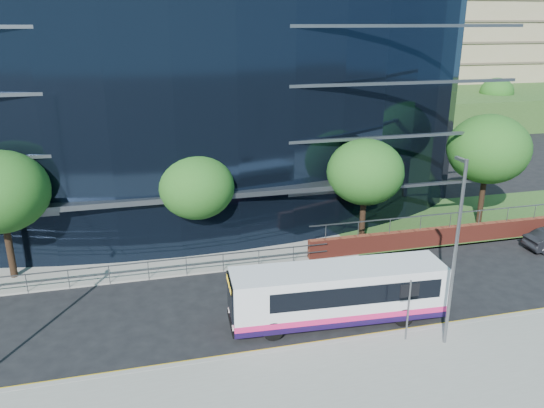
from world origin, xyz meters
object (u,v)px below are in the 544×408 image
object	(u,v)px
tree_far_a	(0,192)
streetlight_east	(455,249)
street_sign	(409,298)
city_bus	(340,293)
tree_far_b	(197,187)
tree_dist_f	(497,92)
tree_far_d	(488,149)
tree_far_c	(365,172)
tree_dist_e	(392,95)

from	to	relation	value
tree_far_a	streetlight_east	xyz separation A→B (m)	(19.00, -11.17, -0.42)
street_sign	tree_far_a	world-z (taller)	tree_far_a
city_bus	streetlight_east	bearing A→B (deg)	-35.69
tree_far_b	city_bus	distance (m)	10.61
tree_far_a	tree_dist_f	size ratio (longest dim) A/B	1.15
tree_far_d	streetlight_east	distance (m)	15.77
tree_far_c	city_bus	distance (m)	9.96
tree_dist_f	tree_far_c	bearing A→B (deg)	-135.00
street_sign	tree_far_c	xyz separation A→B (m)	(2.50, 10.59, 2.39)
tree_far_d	tree_dist_f	bearing A→B (deg)	53.13
streetlight_east	street_sign	bearing A→B (deg)	158.64
tree_far_d	streetlight_east	size ratio (longest dim) A/B	0.93
street_sign	streetlight_east	distance (m)	2.80
tree_far_d	tree_far_b	bearing A→B (deg)	-178.49
tree_far_b	tree_dist_e	world-z (taller)	tree_dist_e
tree_dist_e	tree_far_d	bearing A→B (deg)	-104.93
street_sign	tree_far_a	xyz separation A→B (m)	(-17.50, 10.59, 2.71)
street_sign	tree_dist_f	bearing A→B (deg)	50.84
tree_far_c	tree_dist_f	world-z (taller)	tree_far_c
street_sign	tree_far_b	world-z (taller)	tree_far_b
tree_far_b	streetlight_east	distance (m)	14.74
street_sign	city_bus	size ratio (longest dim) A/B	0.28
tree_dist_f	city_bus	world-z (taller)	tree_dist_f
tree_dist_e	streetlight_east	world-z (taller)	streetlight_east
tree_far_c	tree_dist_f	size ratio (longest dim) A/B	1.08
tree_far_a	tree_far_d	xyz separation A→B (m)	(29.00, 1.00, 0.33)
tree_far_d	tree_dist_e	distance (m)	31.06
tree_dist_f	streetlight_east	size ratio (longest dim) A/B	0.76
tree_far_a	streetlight_east	distance (m)	22.05
tree_far_a	streetlight_east	size ratio (longest dim) A/B	0.87
tree_far_a	tree_far_b	size ratio (longest dim) A/B	1.15
city_bus	tree_dist_f	bearing A→B (deg)	50.83
tree_far_b	tree_far_c	world-z (taller)	tree_far_c
tree_far_d	tree_dist_f	world-z (taller)	tree_far_d
tree_far_c	streetlight_east	size ratio (longest dim) A/B	0.81
tree_dist_e	streetlight_east	xyz separation A→B (m)	(-18.00, -42.17, -0.10)
street_sign	tree_dist_f	size ratio (longest dim) A/B	0.46
tree_far_a	streetlight_east	world-z (taller)	streetlight_east
tree_far_a	tree_dist_e	world-z (taller)	tree_far_a
tree_far_c	tree_far_d	xyz separation A→B (m)	(9.00, 1.00, 0.65)
tree_far_c	city_bus	bearing A→B (deg)	-119.48
street_sign	tree_far_c	bearing A→B (deg)	76.71
tree_dist_e	tree_dist_f	xyz separation A→B (m)	(16.00, 2.00, -0.33)
tree_far_b	streetlight_east	xyz separation A→B (m)	(9.00, -11.67, 0.23)
streetlight_east	city_bus	world-z (taller)	streetlight_east
street_sign	city_bus	world-z (taller)	street_sign
tree_far_d	streetlight_east	world-z (taller)	streetlight_east
tree_far_c	city_bus	world-z (taller)	tree_far_c
tree_far_b	tree_far_c	bearing A→B (deg)	-2.86
tree_dist_f	tree_far_a	bearing A→B (deg)	-148.09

